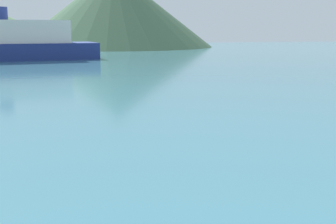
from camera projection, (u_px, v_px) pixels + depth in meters
ferry_distant at (2, 43)px, 52.80m from camera, size 23.98×10.24×6.53m
hill_central at (114, 9)px, 92.58m from camera, size 43.22×43.22×16.58m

